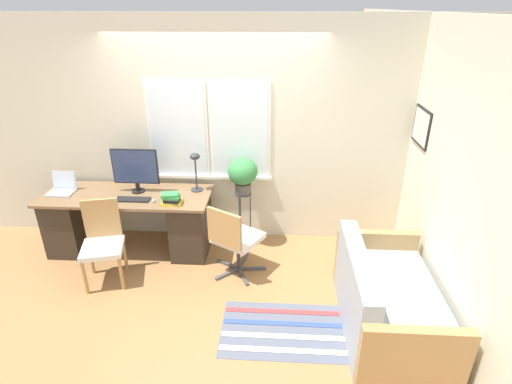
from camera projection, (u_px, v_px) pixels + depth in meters
The scene contains 16 objects.
ground_plane at pixel (212, 268), 4.62m from camera, with size 14.00×14.00×0.00m, color #9E7042.
wall_back_with_window at pixel (217, 135), 4.77m from camera, with size 9.00×0.12×2.70m.
wall_right_with_picture at pixel (436, 163), 3.93m from camera, with size 0.08×9.00×2.70m.
desk at pixel (130, 220), 4.84m from camera, with size 1.98×0.72×0.74m.
laptop at pixel (62, 188), 4.73m from camera, with size 0.29×0.25×0.23m.
monitor at pixel (135, 168), 4.64m from camera, with size 0.54×0.15×0.53m.
keyboard at pixel (133, 199), 4.55m from camera, with size 0.39×0.13×0.02m.
mouse at pixel (154, 201), 4.51m from camera, with size 0.03×0.06×0.03m.
desk_lamp at pixel (195, 164), 4.66m from camera, with size 0.14×0.14×0.47m.
book_stack at pixel (171, 199), 4.45m from camera, with size 0.23×0.18×0.13m.
desk_chair_wooden at pixel (103, 241), 4.27m from camera, with size 0.50×0.51×0.90m.
office_chair_swivel at pixel (234, 238), 4.34m from camera, with size 0.62×0.64×0.86m.
couch_loveseat at pixel (386, 304), 3.64m from camera, with size 0.83×1.46×0.80m.
plant_stand at pixel (243, 202), 4.84m from camera, with size 0.20×0.20×0.73m.
potted_plant at pixel (243, 173), 4.67m from camera, with size 0.35×0.35×0.43m.
floor_rug_striped at pixel (286, 330), 3.73m from camera, with size 1.21×0.74×0.01m.
Camera 1 is at (0.73, -3.78, 2.76)m, focal length 28.00 mm.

